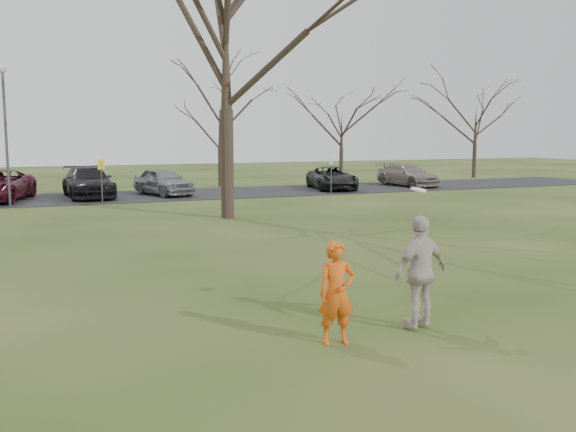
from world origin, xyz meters
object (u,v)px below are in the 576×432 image
object	(u,v)px
car_7	(408,175)
catching_play	(421,271)
lamp_post	(5,118)
car_3	(88,182)
player_defender	(337,293)
big_tree	(226,35)
car_4	(163,181)
car_6	(332,178)

from	to	relation	value
car_7	catching_play	bearing A→B (deg)	-129.66
catching_play	lamp_post	size ratio (longest dim) A/B	0.37
car_3	catching_play	distance (m)	25.27
player_defender	car_3	world-z (taller)	player_defender
catching_play	big_tree	world-z (taller)	big_tree
big_tree	car_4	bearing A→B (deg)	93.08
car_3	lamp_post	bearing A→B (deg)	-146.74
car_3	car_6	size ratio (longest dim) A/B	1.12
car_4	car_6	distance (m)	9.88
car_4	car_3	bearing A→B (deg)	158.13
player_defender	lamp_post	xyz separation A→B (m)	(-5.15, 22.53, 3.15)
car_4	catching_play	world-z (taller)	catching_play
car_4	lamp_post	bearing A→B (deg)	-179.67
catching_play	lamp_post	bearing A→B (deg)	106.86
player_defender	lamp_post	distance (m)	23.32
car_3	lamp_post	size ratio (longest dim) A/B	0.86
car_3	car_6	xyz separation A→B (m)	(13.69, -0.57, -0.11)
car_6	big_tree	distance (m)	14.80
car_6	car_7	size ratio (longest dim) A/B	1.03
car_3	car_6	world-z (taller)	car_3
big_tree	lamp_post	bearing A→B (deg)	136.85
car_6	car_7	distance (m)	5.49
car_7	big_tree	world-z (taller)	big_tree
car_7	big_tree	bearing A→B (deg)	-152.94
player_defender	car_3	bearing A→B (deg)	102.60
lamp_post	big_tree	size ratio (longest dim) A/B	0.45
player_defender	lamp_post	world-z (taller)	lamp_post
car_6	lamp_post	distance (m)	17.78
player_defender	car_7	bearing A→B (deg)	63.93
catching_play	player_defender	bearing A→B (deg)	-175.57
car_6	catching_play	world-z (taller)	catching_play
car_3	player_defender	bearing A→B (deg)	-89.52
car_7	player_defender	bearing A→B (deg)	-132.10
car_3	lamp_post	xyz separation A→B (m)	(-3.66, -2.68, 3.15)
player_defender	catching_play	distance (m)	1.65
car_4	big_tree	world-z (taller)	big_tree
lamp_post	car_4	bearing A→B (deg)	17.61
car_6	lamp_post	xyz separation A→B (m)	(-17.35, -2.10, 3.26)
big_tree	car_7	bearing A→B (deg)	33.89
lamp_post	car_6	bearing A→B (deg)	6.91
catching_play	big_tree	distance (m)	16.11
car_7	car_4	bearing A→B (deg)	173.50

